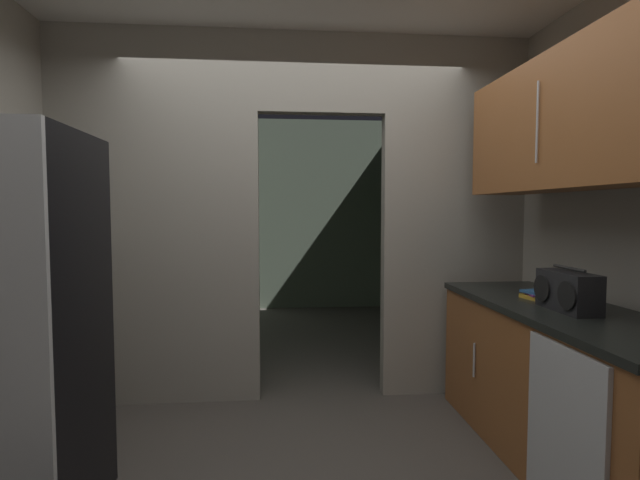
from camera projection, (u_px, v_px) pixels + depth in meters
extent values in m
cube|color=#9E998C|center=(157.00, 219.00, 3.51)|extent=(1.49, 0.12, 2.73)
cube|color=#9E998C|center=(452.00, 218.00, 3.72)|extent=(1.10, 0.12, 2.73)
cube|color=#9E998C|center=(322.00, 74.00, 3.56)|extent=(0.94, 0.12, 0.58)
cube|color=slate|center=(286.00, 215.00, 6.97)|extent=(3.53, 0.10, 2.73)
cube|color=slate|center=(129.00, 216.00, 5.13)|extent=(0.10, 3.39, 2.73)
cube|color=slate|center=(440.00, 216.00, 5.45)|extent=(0.10, 3.39, 2.73)
cube|color=black|center=(5.00, 332.00, 2.13)|extent=(0.71, 0.69, 1.77)
cube|color=brown|center=(561.00, 389.00, 2.69)|extent=(0.62, 1.92, 0.85)
cube|color=black|center=(563.00, 311.00, 2.66)|extent=(0.66, 1.92, 0.04)
cylinder|color=#B7BABC|center=(549.00, 416.00, 2.23)|extent=(0.01, 0.01, 0.22)
cylinder|color=#B7BABC|center=(474.00, 360.00, 3.07)|extent=(0.01, 0.01, 0.22)
cube|color=#B7BABC|center=(564.00, 439.00, 2.12)|extent=(0.02, 0.56, 0.83)
cube|color=brown|center=(569.00, 123.00, 2.60)|extent=(0.34, 1.73, 0.73)
cylinder|color=#B7BABC|center=(537.00, 122.00, 2.58)|extent=(0.01, 0.01, 0.44)
cube|color=black|center=(568.00, 291.00, 2.56)|extent=(0.15, 0.38, 0.21)
cylinder|color=#262626|center=(569.00, 268.00, 2.56)|extent=(0.02, 0.27, 0.02)
cylinder|color=black|center=(567.00, 295.00, 2.44)|extent=(0.01, 0.15, 0.15)
cylinder|color=black|center=(542.00, 288.00, 2.67)|extent=(0.01, 0.15, 0.15)
cube|color=gold|center=(535.00, 297.00, 2.91)|extent=(0.14, 0.17, 0.02)
cube|color=#8C3893|center=(536.00, 294.00, 2.91)|extent=(0.11, 0.16, 0.01)
cube|color=#2D609E|center=(535.00, 292.00, 2.91)|extent=(0.13, 0.16, 0.02)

